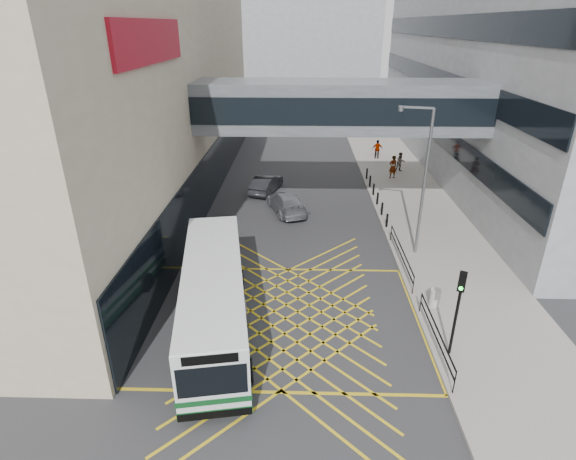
# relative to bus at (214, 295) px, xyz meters

# --- Properties ---
(ground) EXTENTS (120.00, 120.00, 0.00)m
(ground) POSITION_rel_bus_xyz_m (3.05, 0.61, -1.63)
(ground) COLOR #333335
(building_whsmith) EXTENTS (24.17, 42.00, 16.00)m
(building_whsmith) POSITION_rel_bus_xyz_m (-14.94, 16.60, 6.37)
(building_whsmith) COLOR #B6A68B
(building_whsmith) RESTS_ON ground
(building_far) EXTENTS (28.00, 16.00, 18.00)m
(building_far) POSITION_rel_bus_xyz_m (1.05, 60.61, 7.37)
(building_far) COLOR gray
(building_far) RESTS_ON ground
(skybridge) EXTENTS (20.00, 4.10, 3.00)m
(skybridge) POSITION_rel_bus_xyz_m (6.05, 12.61, 5.87)
(skybridge) COLOR #51565B
(skybridge) RESTS_ON ground
(pavement) EXTENTS (6.00, 54.00, 0.16)m
(pavement) POSITION_rel_bus_xyz_m (12.05, 15.61, -1.55)
(pavement) COLOR gray
(pavement) RESTS_ON ground
(box_junction) EXTENTS (12.00, 9.00, 0.01)m
(box_junction) POSITION_rel_bus_xyz_m (3.05, 0.61, -1.62)
(box_junction) COLOR gold
(box_junction) RESTS_ON ground
(bus) EXTENTS (4.28, 11.09, 3.04)m
(bus) POSITION_rel_bus_xyz_m (0.00, 0.00, 0.00)
(bus) COLOR silver
(bus) RESTS_ON ground
(car_white) EXTENTS (3.07, 4.90, 1.45)m
(car_white) POSITION_rel_bus_xyz_m (0.06, 2.06, -0.90)
(car_white) COLOR silver
(car_white) RESTS_ON ground
(car_dark) EXTENTS (2.90, 4.74, 1.39)m
(car_dark) POSITION_rel_bus_xyz_m (0.95, 17.43, -0.93)
(car_dark) COLOR black
(car_dark) RESTS_ON ground
(car_silver) EXTENTS (3.42, 5.09, 1.46)m
(car_silver) POSITION_rel_bus_xyz_m (2.65, 13.35, -0.90)
(car_silver) COLOR gray
(car_silver) RESTS_ON ground
(traffic_light) EXTENTS (0.32, 0.46, 3.85)m
(traffic_light) POSITION_rel_bus_xyz_m (9.67, -1.81, 1.04)
(traffic_light) COLOR black
(traffic_light) RESTS_ON pavement
(street_lamp) EXTENTS (1.86, 0.62, 8.22)m
(street_lamp) POSITION_rel_bus_xyz_m (10.17, 7.09, 3.22)
(street_lamp) COLOR slate
(street_lamp) RESTS_ON pavement
(litter_bin) EXTENTS (0.49, 0.49, 0.85)m
(litter_bin) POSITION_rel_bus_xyz_m (9.99, 1.65, -1.04)
(litter_bin) COLOR #ADA89E
(litter_bin) RESTS_ON pavement
(kerb_railings) EXTENTS (0.05, 12.54, 1.00)m
(kerb_railings) POSITION_rel_bus_xyz_m (9.20, 2.38, -0.75)
(kerb_railings) COLOR black
(kerb_railings) RESTS_ON pavement
(bollards) EXTENTS (0.14, 10.14, 0.90)m
(bollards) POSITION_rel_bus_xyz_m (9.30, 15.61, -1.02)
(bollards) COLOR black
(bollards) RESTS_ON pavement
(pedestrian_a) EXTENTS (0.93, 0.81, 1.96)m
(pedestrian_a) POSITION_rel_bus_xyz_m (11.48, 20.85, -0.49)
(pedestrian_a) COLOR gray
(pedestrian_a) RESTS_ON pavement
(pedestrian_b) EXTENTS (0.90, 0.62, 1.69)m
(pedestrian_b) POSITION_rel_bus_xyz_m (12.53, 22.82, -0.62)
(pedestrian_b) COLOR gray
(pedestrian_b) RESTS_ON pavement
(pedestrian_c) EXTENTS (1.10, 0.62, 1.79)m
(pedestrian_c) POSITION_rel_bus_xyz_m (11.13, 27.06, -0.57)
(pedestrian_c) COLOR gray
(pedestrian_c) RESTS_ON pavement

